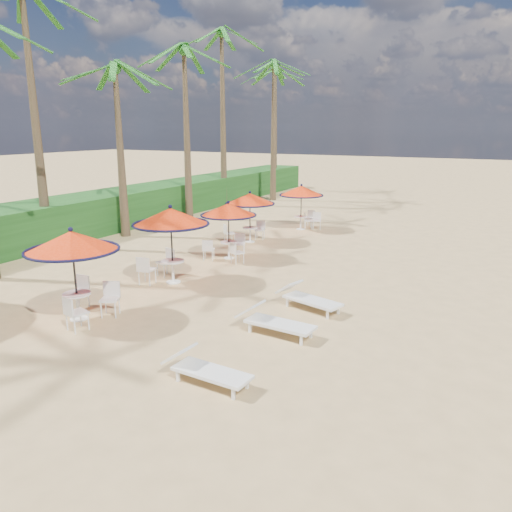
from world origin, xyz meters
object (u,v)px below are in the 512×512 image
at_px(station_2, 228,217).
at_px(station_4, 303,196).
at_px(lounger_far, 307,297).
at_px(lounger_near, 204,368).
at_px(station_1, 169,223).
at_px(station_0, 75,252).
at_px(lounger_mid, 272,320).
at_px(station_3, 249,203).

xyz_separation_m(station_2, station_4, (0.30, 6.75, 0.01)).
bearing_deg(lounger_far, lounger_near, -76.59).
distance_m(station_1, lounger_far, 5.21).
bearing_deg(lounger_near, station_0, 167.90).
relative_size(station_1, lounger_mid, 1.25).
bearing_deg(lounger_near, station_2, 121.13).
bearing_deg(station_0, station_4, 87.79).
bearing_deg(station_2, station_4, 87.48).
bearing_deg(station_3, station_0, -87.54).
bearing_deg(station_1, lounger_far, -2.19).
height_order(station_0, lounger_mid, station_0).
height_order(lounger_near, lounger_far, lounger_far).
bearing_deg(station_2, lounger_far, -37.93).
relative_size(station_4, lounger_far, 1.09).
bearing_deg(lounger_near, lounger_mid, 90.52).
relative_size(station_0, station_2, 1.11).
height_order(station_2, lounger_mid, station_2).
distance_m(station_3, lounger_near, 12.91).
bearing_deg(lounger_far, station_4, 129.16).
relative_size(station_0, station_4, 1.10).
bearing_deg(station_4, lounger_far, -66.65).
bearing_deg(lounger_far, lounger_mid, -76.27).
xyz_separation_m(station_2, lounger_far, (4.84, -3.77, -1.33)).
bearing_deg(lounger_mid, station_2, 133.18).
bearing_deg(lounger_mid, lounger_far, 91.85).
xyz_separation_m(lounger_near, lounger_mid, (0.13, 2.89, 0.02)).
xyz_separation_m(station_1, station_2, (0.10, 3.58, -0.33)).
distance_m(station_0, station_4, 14.15).
relative_size(station_0, lounger_near, 1.30).
relative_size(lounger_near, lounger_far, 0.93).
distance_m(station_0, lounger_near, 5.29).
height_order(station_2, lounger_near, station_2).
relative_size(station_0, station_1, 0.97).
bearing_deg(station_0, lounger_far, 35.42).
bearing_deg(lounger_near, station_4, 108.80).
distance_m(station_2, station_4, 6.76).
distance_m(station_3, lounger_far, 8.82).
height_order(station_1, station_4, station_1).
bearing_deg(station_4, lounger_mid, -70.45).
bearing_deg(lounger_near, station_3, 117.66).
bearing_deg(station_2, lounger_mid, -50.74).
bearing_deg(station_3, lounger_far, -50.57).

